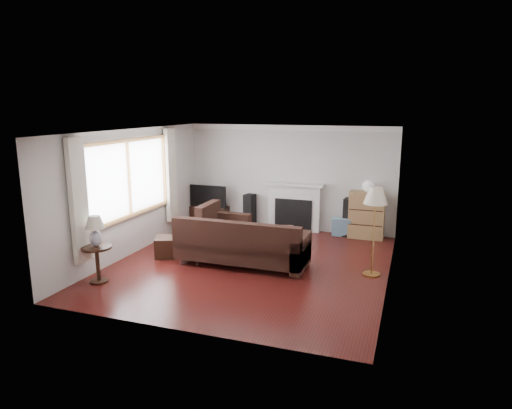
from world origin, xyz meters
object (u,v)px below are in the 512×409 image
(sectional_sofa, at_px, (242,243))
(coffee_table, at_px, (270,236))
(tv_stand, at_px, (210,215))
(bookshelf, at_px, (367,215))
(floor_lamp, at_px, (374,232))
(side_table, at_px, (98,264))

(sectional_sofa, height_order, coffee_table, sectional_sofa)
(sectional_sofa, xyz_separation_m, coffee_table, (0.11, 1.40, -0.24))
(sectional_sofa, relative_size, coffee_table, 2.73)
(tv_stand, bearing_deg, bookshelf, 0.44)
(sectional_sofa, height_order, floor_lamp, floor_lamp)
(side_table, bearing_deg, coffee_table, 55.12)
(sectional_sofa, height_order, side_table, sectional_sofa)
(coffee_table, bearing_deg, tv_stand, 138.58)
(bookshelf, bearing_deg, sectional_sofa, -127.89)
(bookshelf, bearing_deg, floor_lamp, -81.52)
(tv_stand, height_order, coffee_table, tv_stand)
(tv_stand, height_order, bookshelf, bookshelf)
(tv_stand, distance_m, coffee_table, 2.28)
(bookshelf, xyz_separation_m, floor_lamp, (0.35, -2.35, 0.26))
(bookshelf, relative_size, coffee_table, 1.10)
(bookshelf, relative_size, floor_lamp, 0.67)
(side_table, bearing_deg, floor_lamp, 23.09)
(floor_lamp, bearing_deg, sectional_sofa, -174.27)
(tv_stand, distance_m, side_table, 4.18)
(bookshelf, xyz_separation_m, sectional_sofa, (-2.01, -2.58, -0.11))
(sectional_sofa, distance_m, floor_lamp, 2.40)
(tv_stand, bearing_deg, floor_lamp, -28.78)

